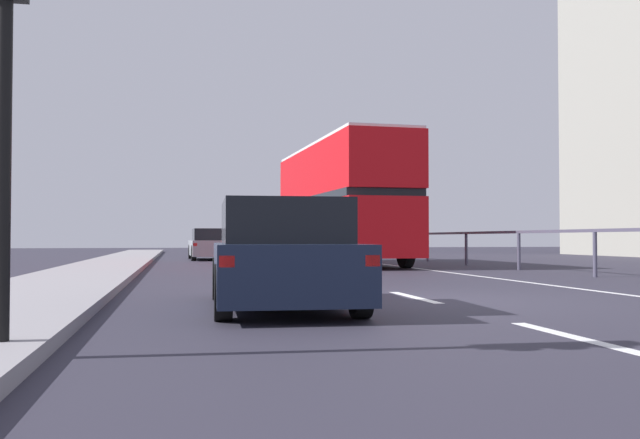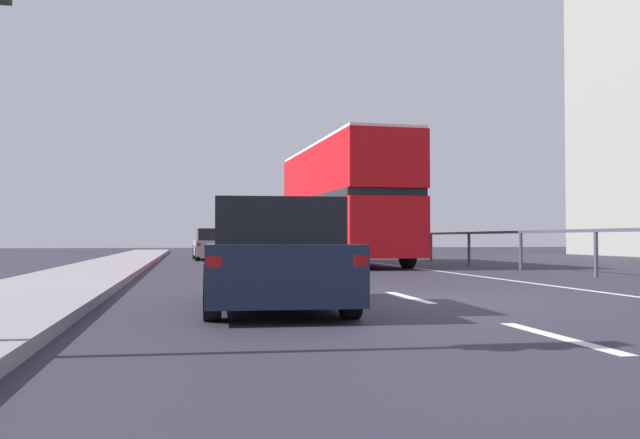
{
  "view_description": "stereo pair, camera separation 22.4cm",
  "coord_description": "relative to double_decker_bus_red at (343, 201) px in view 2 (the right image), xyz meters",
  "views": [
    {
      "loc": [
        -3.66,
        -9.93,
        0.93
      ],
      "look_at": [
        -0.14,
        7.33,
        1.4
      ],
      "focal_mm": 39.22,
      "sensor_mm": 36.0,
      "label": 1
    },
    {
      "loc": [
        -3.44,
        -9.97,
        0.93
      ],
      "look_at": [
        -0.14,
        7.33,
        1.4
      ],
      "focal_mm": 39.22,
      "sensor_mm": 36.0,
      "label": 2
    }
  ],
  "objects": [
    {
      "name": "lane_paint_markings",
      "position": [
        0.15,
        -6.02,
        -2.27
      ],
      "size": [
        3.73,
        46.0,
        0.01
      ],
      "color": "silver",
      "rests_on": "ground"
    },
    {
      "name": "double_decker_bus_red",
      "position": [
        0.0,
        0.0,
        0.0
      ],
      "size": [
        2.9,
        10.27,
        4.24
      ],
      "rotation": [
        0.0,
        0.0,
        0.05
      ],
      "color": "red",
      "rests_on": "ground"
    },
    {
      "name": "bridge_side_railing",
      "position": [
        4.11,
        -5.36,
        -1.33
      ],
      "size": [
        0.1,
        42.0,
        1.16
      ],
      "color": "#484659",
      "rests_on": "ground"
    },
    {
      "name": "hatchback_car_near",
      "position": [
        -4.36,
        -15.06,
        -1.59
      ],
      "size": [
        1.92,
        4.26,
        1.42
      ],
      "rotation": [
        0.0,
        0.0,
        -0.04
      ],
      "color": "#182239",
      "rests_on": "ground"
    },
    {
      "name": "near_sidewalk_kerb",
      "position": [
        -7.85,
        -14.36,
        -2.2
      ],
      "size": [
        2.3,
        80.0,
        0.14
      ],
      "primitive_type": "cube",
      "color": "gray",
      "rests_on": "ground"
    },
    {
      "name": "ground_plane",
      "position": [
        -2.06,
        -14.36,
        -2.32
      ],
      "size": [
        74.47,
        120.0,
        0.1
      ],
      "primitive_type": "cube",
      "color": "#2D2A37"
    },
    {
      "name": "sedan_car_ahead",
      "position": [
        -4.28,
        6.48,
        -1.62
      ],
      "size": [
        1.9,
        4.61,
        1.35
      ],
      "rotation": [
        0.0,
        0.0,
        0.02
      ],
      "color": "gray",
      "rests_on": "ground"
    }
  ]
}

